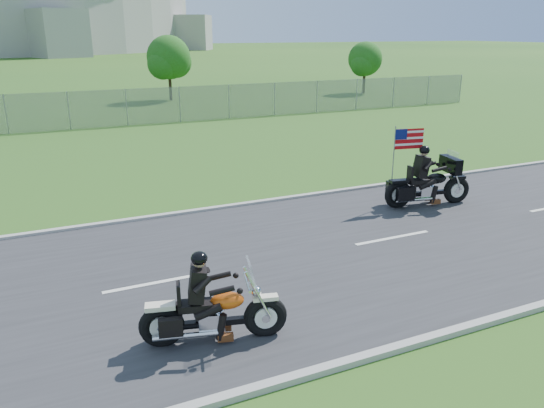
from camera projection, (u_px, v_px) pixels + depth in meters
name	position (u px, v px, depth m)	size (l,w,h in m)	color
ground	(246.00, 267.00, 11.82)	(420.00, 420.00, 0.00)	#224C18
road	(246.00, 267.00, 11.82)	(120.00, 8.00, 0.04)	#28282B
curb_north	(193.00, 212.00, 15.30)	(120.00, 0.18, 0.12)	#9E9B93
curb_south	(342.00, 364.00, 8.31)	(120.00, 0.18, 0.12)	#9E9B93
fence	(6.00, 114.00, 26.80)	(60.00, 0.03, 2.00)	gray
tree_fence_near	(169.00, 60.00, 39.23)	(3.52, 3.28, 4.75)	#382316
tree_fence_far	(365.00, 61.00, 43.94)	(3.08, 2.87, 4.20)	#382316
motorcycle_lead	(212.00, 314.00, 8.84)	(2.46, 1.01, 1.68)	black
motorcycle_follow	(428.00, 186.00, 15.79)	(2.77, 1.11, 2.32)	black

